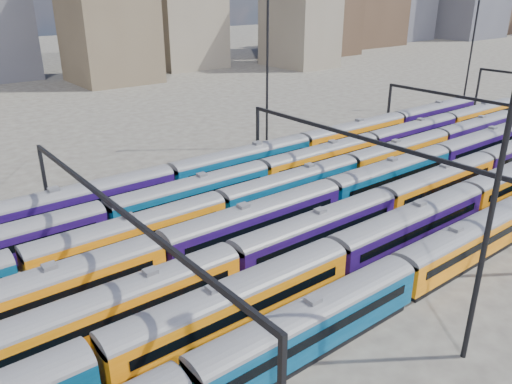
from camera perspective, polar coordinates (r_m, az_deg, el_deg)
ground at (r=53.72m, az=5.04°, el=-3.90°), size 500.00×500.00×0.00m
rake_0 at (r=49.54m, az=23.07°, el=-4.85°), size 98.11×2.88×4.83m
rake_1 at (r=36.97m, az=-2.42°, el=-12.27°), size 103.61×3.03×5.11m
rake_2 at (r=54.84m, az=14.50°, el=-1.05°), size 119.23×2.91×4.89m
rake_3 at (r=44.05m, az=-10.84°, el=-6.55°), size 124.69×3.04×5.12m
rake_4 at (r=52.30m, az=-4.14°, el=-1.52°), size 119.40×2.91×4.90m
rake_5 at (r=61.37m, az=0.74°, el=2.25°), size 120.65×2.94×4.95m
rake_6 at (r=65.49m, az=-1.48°, el=3.72°), size 107.13×3.14×5.29m
gantry_1 at (r=40.96m, az=-15.64°, el=-2.89°), size 0.35×40.35×8.03m
gantry_2 at (r=58.12m, az=12.54°, el=4.91°), size 0.35×40.35×8.03m
gantry_3 at (r=82.94m, az=26.16°, el=8.32°), size 0.35×40.35×8.03m
mast_2 at (r=32.59m, az=26.16°, el=2.68°), size 1.40×0.50×25.60m
mast_3 at (r=76.78m, az=1.31°, el=15.07°), size 1.40×0.50×25.60m
mast_5 at (r=113.02m, az=23.56°, el=15.65°), size 1.40×0.50×25.60m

